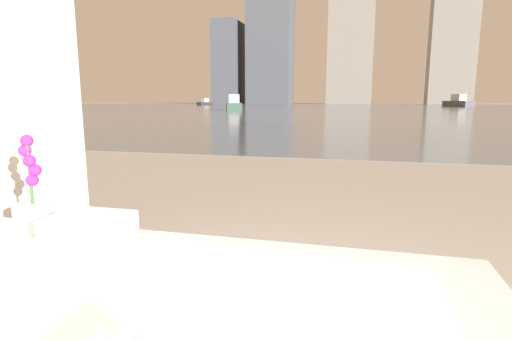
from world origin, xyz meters
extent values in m
cube|color=white|center=(0.00, 0.40, 0.55)|extent=(1.65, 0.91, 0.04)
cylinder|color=silver|center=(-0.65, 0.83, 0.63)|extent=(0.15, 0.15, 0.11)
cylinder|color=#38662D|center=(-0.65, 0.83, 0.81)|extent=(0.01, 0.01, 0.25)
sphere|color=#DB238E|center=(-0.66, 0.84, 0.93)|extent=(0.05, 0.05, 0.05)
sphere|color=#DB238E|center=(-0.67, 0.83, 0.90)|extent=(0.05, 0.05, 0.05)
sphere|color=#DB238E|center=(-0.65, 0.83, 0.86)|extent=(0.05, 0.05, 0.05)
sphere|color=#DB238E|center=(-0.64, 0.84, 0.82)|extent=(0.05, 0.05, 0.05)
sphere|color=#DB238E|center=(-0.64, 0.83, 0.78)|extent=(0.05, 0.05, 0.05)
cube|color=silver|center=(-0.32, 0.73, 0.59)|extent=(0.26, 0.21, 0.04)
cube|color=silver|center=(-0.32, 0.73, 0.63)|extent=(0.26, 0.21, 0.04)
cube|color=silver|center=(-0.32, 0.73, 0.67)|extent=(0.26, 0.21, 0.04)
cube|color=slate|center=(0.00, 62.00, 0.01)|extent=(180.00, 110.00, 0.01)
cube|color=#2D2D33|center=(-32.53, 83.39, 0.35)|extent=(2.74, 4.13, 0.68)
cube|color=silver|center=(-32.53, 83.39, 1.09)|extent=(1.46, 1.73, 0.78)
cube|color=#4C4C51|center=(16.47, 72.87, 0.49)|extent=(4.20, 5.80, 0.97)
cube|color=silver|center=(16.47, 72.87, 1.53)|extent=(2.17, 2.48, 1.11)
cube|color=#335647|center=(-12.62, 41.39, 0.41)|extent=(2.99, 4.79, 0.79)
cube|color=silver|center=(-12.62, 41.39, 1.26)|extent=(1.64, 1.98, 0.91)
cube|color=#4C4C51|center=(-23.18, 76.31, 0.29)|extent=(1.67, 3.35, 0.56)
cube|color=silver|center=(-23.18, 76.31, 0.89)|extent=(1.01, 1.33, 0.64)
cube|color=#4C515B|center=(-38.12, 118.00, 12.01)|extent=(7.13, 13.29, 24.03)
camera|label=1|loc=(0.58, -0.42, 1.09)|focal=28.00mm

